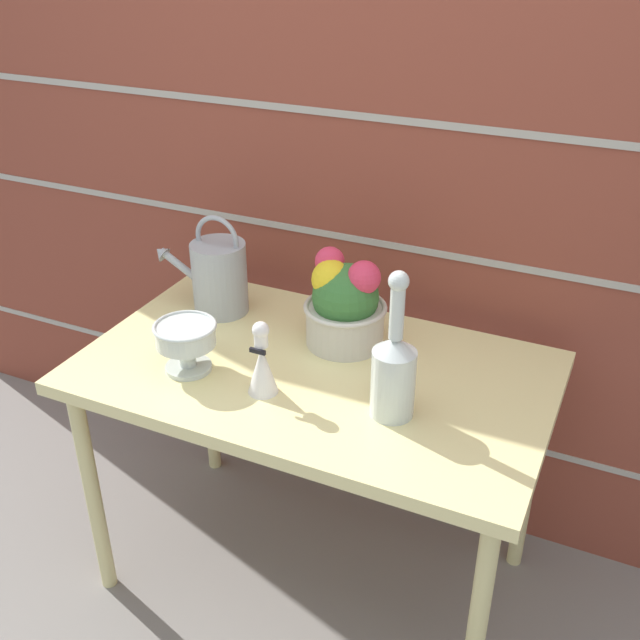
# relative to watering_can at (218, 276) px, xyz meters

# --- Properties ---
(ground_plane) EXTENTS (12.00, 12.00, 0.00)m
(ground_plane) POSITION_rel_watering_can_xyz_m (0.38, -0.16, -0.85)
(ground_plane) COLOR gray
(brick_wall) EXTENTS (3.60, 0.08, 2.20)m
(brick_wall) POSITION_rel_watering_can_xyz_m (0.38, 0.30, 0.25)
(brick_wall) COLOR brown
(brick_wall) RESTS_ON ground_plane
(patio_table) EXTENTS (1.20, 0.72, 0.74)m
(patio_table) POSITION_rel_watering_can_xyz_m (0.38, -0.16, -0.18)
(patio_table) COLOR beige
(patio_table) RESTS_ON ground_plane
(watering_can) EXTENTS (0.30, 0.16, 0.29)m
(watering_can) POSITION_rel_watering_can_xyz_m (0.00, 0.00, 0.00)
(watering_can) COLOR #9EA3A8
(watering_can) RESTS_ON patio_table
(crystal_pedestal_bowl) EXTENTS (0.16, 0.16, 0.13)m
(crystal_pedestal_bowl) POSITION_rel_watering_can_xyz_m (0.09, -0.31, -0.02)
(crystal_pedestal_bowl) COLOR silver
(crystal_pedestal_bowl) RESTS_ON patio_table
(flower_planter) EXTENTS (0.22, 0.22, 0.26)m
(flower_planter) POSITION_rel_watering_can_xyz_m (0.40, -0.02, 0.01)
(flower_planter) COLOR beige
(flower_planter) RESTS_ON patio_table
(glass_decanter) EXTENTS (0.10, 0.10, 0.37)m
(glass_decanter) POSITION_rel_watering_can_xyz_m (0.63, -0.27, 0.01)
(glass_decanter) COLOR silver
(glass_decanter) RESTS_ON patio_table
(figurine_vase) EXTENTS (0.07, 0.07, 0.19)m
(figurine_vase) POSITION_rel_watering_can_xyz_m (0.31, -0.32, -0.03)
(figurine_vase) COLOR white
(figurine_vase) RESTS_ON patio_table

